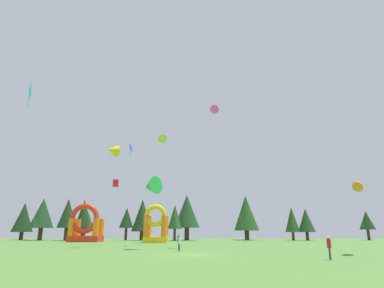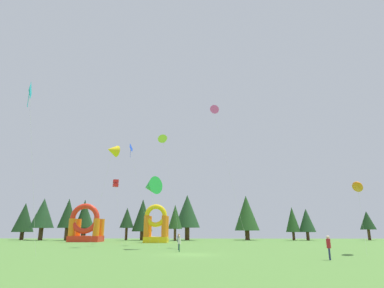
% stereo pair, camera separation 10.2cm
% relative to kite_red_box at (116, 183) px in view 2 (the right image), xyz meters
% --- Properties ---
extents(ground_plane, '(120.00, 120.00, 0.00)m').
position_rel_kite_red_box_xyz_m(ground_plane, '(11.04, -14.82, -8.65)').
color(ground_plane, '#548438').
extents(kite_red_box, '(1.74, 1.11, 9.17)m').
position_rel_kite_red_box_xyz_m(kite_red_box, '(0.00, 0.00, 0.00)').
color(kite_red_box, red).
rests_on(kite_red_box, ground_plane).
extents(kite_orange_parafoil, '(2.12, 2.91, 6.85)m').
position_rel_kite_red_box_xyz_m(kite_orange_parafoil, '(27.19, -14.44, -2.47)').
color(kite_orange_parafoil, orange).
rests_on(kite_orange_parafoil, ground_plane).
extents(kite_yellow_delta, '(4.40, 4.47, 13.76)m').
position_rel_kite_red_box_xyz_m(kite_yellow_delta, '(-0.11, -2.47, 4.26)').
color(kite_yellow_delta, yellow).
rests_on(kite_yellow_delta, ground_plane).
extents(kite_blue_diamond, '(4.05, 3.43, 16.72)m').
position_rel_kite_red_box_xyz_m(kite_blue_diamond, '(-0.22, 9.28, 7.36)').
color(kite_blue_diamond, blue).
rests_on(kite_blue_diamond, ground_plane).
extents(kite_lime_delta, '(3.85, 1.84, 16.96)m').
position_rel_kite_red_box_xyz_m(kite_lime_delta, '(6.24, 3.98, 7.40)').
color(kite_lime_delta, '#8CD826').
rests_on(kite_lime_delta, ground_plane).
extents(kite_green_delta, '(3.03, 3.04, 8.56)m').
position_rel_kite_red_box_xyz_m(kite_green_delta, '(5.94, -6.09, -1.26)').
color(kite_green_delta, green).
rests_on(kite_green_delta, ground_plane).
extents(kite_cyan_diamond, '(1.49, 3.18, 14.47)m').
position_rel_kite_red_box_xyz_m(kite_cyan_diamond, '(-2.87, -20.21, 5.15)').
color(kite_cyan_diamond, '#19B7CC').
rests_on(kite_cyan_diamond, ground_plane).
extents(kite_pink_delta, '(4.91, 1.43, 19.41)m').
position_rel_kite_red_box_xyz_m(kite_pink_delta, '(14.09, -2.37, 10.07)').
color(kite_pink_delta, '#EA599E').
rests_on(kite_pink_delta, ground_plane).
extents(person_left_edge, '(0.33, 0.33, 1.76)m').
position_rel_kite_red_box_xyz_m(person_left_edge, '(9.58, -7.33, -7.61)').
color(person_left_edge, navy).
rests_on(person_left_edge, ground_plane).
extents(person_midfield, '(0.37, 0.37, 1.76)m').
position_rel_kite_red_box_xyz_m(person_midfield, '(21.67, -20.21, -7.61)').
color(person_midfield, navy).
rests_on(person_midfield, ground_plane).
extents(person_near_camera, '(0.31, 0.31, 1.64)m').
position_rel_kite_red_box_xyz_m(person_near_camera, '(9.87, -10.98, -7.68)').
color(person_near_camera, '#33723F').
rests_on(person_near_camera, ground_plane).
extents(inflatable_blue_arch, '(4.21, 3.70, 6.70)m').
position_rel_kite_red_box_xyz_m(inflatable_blue_arch, '(4.12, 14.30, -6.08)').
color(inflatable_blue_arch, yellow).
rests_on(inflatable_blue_arch, ground_plane).
extents(inflatable_yellow_castle, '(5.93, 4.38, 7.19)m').
position_rel_kite_red_box_xyz_m(inflatable_yellow_castle, '(-10.06, 18.18, -6.06)').
color(inflatable_yellow_castle, red).
rests_on(inflatable_yellow_castle, ground_plane).
extents(tree_row_0, '(4.72, 4.72, 8.46)m').
position_rel_kite_red_box_xyz_m(tree_row_0, '(-29.21, 30.94, -3.58)').
color(tree_row_0, '#4C331E').
rests_on(tree_row_0, ground_plane).
extents(tree_row_1, '(5.26, 5.26, 9.29)m').
position_rel_kite_red_box_xyz_m(tree_row_1, '(-23.75, 28.66, -2.73)').
color(tree_row_1, '#4C331E').
rests_on(tree_row_1, ground_plane).
extents(tree_row_2, '(4.07, 4.07, 9.08)m').
position_rel_kite_red_box_xyz_m(tree_row_2, '(-17.34, 27.12, -2.84)').
color(tree_row_2, '#4C331E').
rests_on(tree_row_2, ground_plane).
extents(tree_row_3, '(4.49, 4.49, 7.95)m').
position_rel_kite_red_box_xyz_m(tree_row_3, '(-14.49, 30.13, -3.45)').
color(tree_row_3, '#4C331E').
rests_on(tree_row_3, ground_plane).
extents(tree_row_4, '(3.56, 3.56, 8.97)m').
position_rel_kite_red_box_xyz_m(tree_row_4, '(-14.30, 28.71, -2.87)').
color(tree_row_4, '#4C331E').
rests_on(tree_row_4, ground_plane).
extents(tree_row_5, '(3.19, 3.19, 7.16)m').
position_rel_kite_red_box_xyz_m(tree_row_5, '(-4.54, 29.23, -3.80)').
color(tree_row_5, '#4C331E').
rests_on(tree_row_5, ground_plane).
extents(tree_row_6, '(4.60, 4.60, 9.02)m').
position_rel_kite_red_box_xyz_m(tree_row_6, '(-0.93, 28.84, -3.23)').
color(tree_row_6, '#4C331E').
rests_on(tree_row_6, ground_plane).
extents(tree_row_7, '(3.03, 3.03, 7.57)m').
position_rel_kite_red_box_xyz_m(tree_row_7, '(6.74, 25.32, -3.70)').
color(tree_row_7, '#4C331E').
rests_on(tree_row_7, ground_plane).
extents(tree_row_8, '(5.78, 5.78, 10.10)m').
position_rel_kite_red_box_xyz_m(tree_row_8, '(9.17, 29.73, -2.29)').
color(tree_row_8, '#4C331E').
rests_on(tree_row_8, ground_plane).
extents(tree_row_9, '(5.67, 5.67, 10.02)m').
position_rel_kite_red_box_xyz_m(tree_row_9, '(22.86, 30.94, -2.64)').
color(tree_row_9, '#4C331E').
rests_on(tree_row_9, ground_plane).
extents(tree_row_10, '(3.19, 3.19, 7.29)m').
position_rel_kite_red_box_xyz_m(tree_row_10, '(32.98, 29.59, -4.16)').
color(tree_row_10, '#4C331E').
rests_on(tree_row_10, ground_plane).
extents(tree_row_11, '(3.74, 3.74, 6.91)m').
position_rel_kite_red_box_xyz_m(tree_row_11, '(35.94, 29.01, -4.35)').
color(tree_row_11, '#4C331E').
rests_on(tree_row_11, ground_plane).
extents(tree_row_12, '(3.42, 3.42, 6.42)m').
position_rel_kite_red_box_xyz_m(tree_row_12, '(50.34, 30.90, -4.34)').
color(tree_row_12, '#4C331E').
rests_on(tree_row_12, ground_plane).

